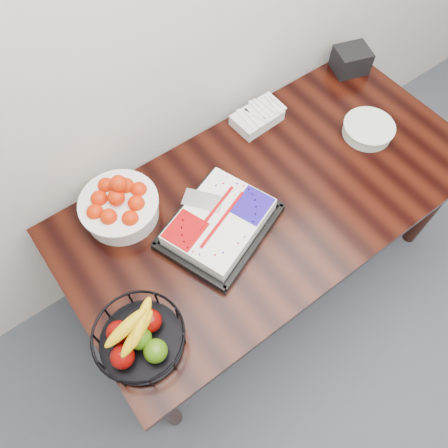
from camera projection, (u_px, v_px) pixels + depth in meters
table at (271, 204)px, 1.89m from camera, size 1.80×0.90×0.75m
cake_tray at (219, 223)px, 1.70m from camera, size 0.53×0.48×0.09m
tangerine_bowl at (119, 203)px, 1.69m from camera, size 0.31×0.31×0.20m
fruit_basket at (140, 338)px, 1.45m from camera, size 0.31×0.31×0.16m
plate_stack at (368, 130)px, 1.95m from camera, size 0.23×0.23×0.06m
fork_bag at (257, 117)px, 1.99m from camera, size 0.22×0.15×0.06m
napkin_box at (351, 60)px, 2.13m from camera, size 0.20×0.18×0.11m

